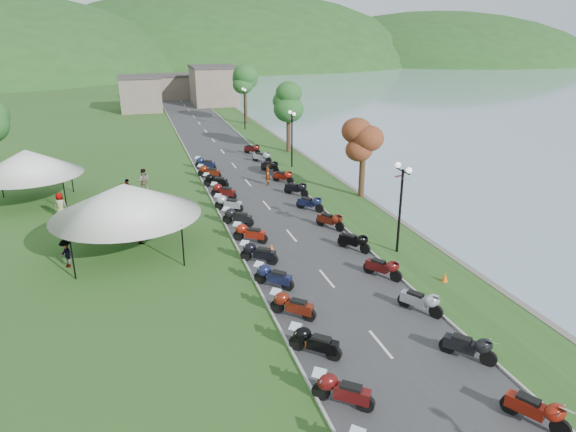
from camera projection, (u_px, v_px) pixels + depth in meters
road at (234, 166)px, 47.41m from camera, size 7.00×120.00×0.02m
hills_backdrop at (150, 64)px, 191.35m from camera, size 360.00×120.00×76.00m
far_building at (170, 89)px, 86.50m from camera, size 18.00×16.00×5.00m
moto_row_left at (268, 264)px, 26.13m from camera, size 2.60×46.09×1.10m
moto_row_right at (330, 220)px, 32.21m from camera, size 2.60×45.30×1.10m
vendor_tent_main at (127, 219)px, 28.31m from camera, size 5.41×5.41×4.00m
vendor_tent_side at (30, 178)px, 36.19m from camera, size 4.88×4.88×4.00m
tree_lakeside at (363, 153)px, 37.53m from camera, size 2.41×2.41×6.69m
pedestrian_a at (130, 233)px, 31.68m from camera, size 0.79×0.75×1.74m
pedestrian_b at (145, 193)px, 39.38m from camera, size 0.99×0.60×1.94m
pedestrian_c at (68, 267)px, 27.14m from camera, size 0.82×1.06×1.52m
traffic_cone_near at (303, 340)px, 20.24m from camera, size 0.34×0.34×0.53m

